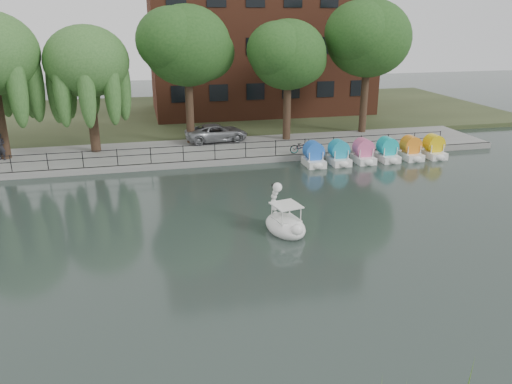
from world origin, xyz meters
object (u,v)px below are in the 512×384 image
object	(u,v)px
minivan	(217,131)
pedestrian	(0,145)
bicycle	(303,146)
swan_boat	(285,222)

from	to	relation	value
minivan	pedestrian	world-z (taller)	pedestrian
bicycle	pedestrian	distance (m)	19.21
pedestrian	swan_boat	bearing A→B (deg)	-20.54
bicycle	swan_boat	bearing A→B (deg)	158.17
minivan	swan_boat	bearing A→B (deg)	175.31
swan_boat	pedestrian	bearing A→B (deg)	124.10
pedestrian	swan_boat	size ratio (longest dim) A/B	0.74
bicycle	swan_boat	world-z (taller)	swan_boat
pedestrian	bicycle	bearing A→B (deg)	15.01
minivan	pedestrian	xyz separation A→B (m)	(-13.99, -1.84, 0.27)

